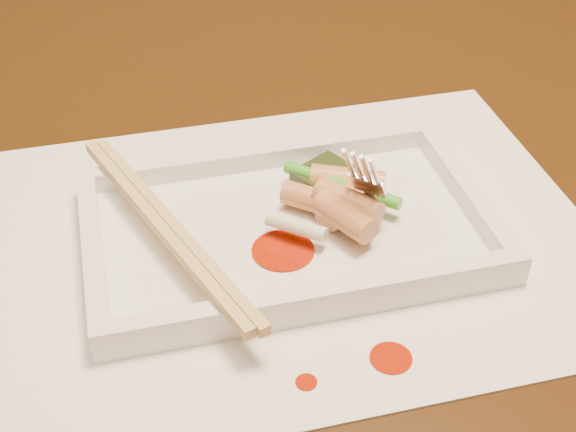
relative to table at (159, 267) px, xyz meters
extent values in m
cube|color=black|center=(0.00, 0.00, 0.08)|extent=(1.40, 0.90, 0.04)
cylinder|color=black|center=(0.62, 0.37, -0.29)|extent=(0.07, 0.07, 0.71)
cube|color=white|center=(0.08, -0.11, 0.10)|extent=(0.40, 0.30, 0.00)
cylinder|color=#A51D04|center=(0.11, -0.22, 0.10)|extent=(0.02, 0.02, 0.00)
cylinder|color=#A51D04|center=(0.06, -0.23, 0.10)|extent=(0.01, 0.01, 0.00)
cube|color=white|center=(0.08, -0.11, 0.11)|extent=(0.26, 0.16, 0.01)
cube|color=white|center=(0.08, -0.03, 0.12)|extent=(0.26, 0.01, 0.01)
cube|color=white|center=(0.08, -0.18, 0.12)|extent=(0.26, 0.01, 0.01)
cube|color=white|center=(-0.04, -0.11, 0.12)|extent=(0.01, 0.14, 0.01)
cube|color=white|center=(0.21, -0.11, 0.12)|extent=(0.01, 0.14, 0.01)
cube|color=black|center=(0.12, -0.07, 0.12)|extent=(0.05, 0.04, 0.01)
cylinder|color=#EAEACC|center=(0.08, -0.12, 0.12)|extent=(0.04, 0.03, 0.01)
cylinder|color=green|center=(0.12, -0.09, 0.12)|extent=(0.07, 0.07, 0.01)
cube|color=tan|center=(0.00, -0.11, 0.13)|extent=(0.08, 0.21, 0.01)
cube|color=tan|center=(0.01, -0.11, 0.13)|extent=(0.08, 0.21, 0.01)
cylinder|color=#A51D04|center=(0.07, -0.13, 0.11)|extent=(0.04, 0.04, 0.00)
cylinder|color=tan|center=(0.10, -0.10, 0.12)|extent=(0.05, 0.04, 0.02)
cylinder|color=tan|center=(0.12, -0.10, 0.12)|extent=(0.05, 0.04, 0.02)
cylinder|color=tan|center=(0.11, -0.12, 0.13)|extent=(0.04, 0.05, 0.02)
cylinder|color=tan|center=(0.13, -0.11, 0.12)|extent=(0.03, 0.05, 0.02)
cylinder|color=tan|center=(0.13, -0.08, 0.12)|extent=(0.05, 0.04, 0.02)
cylinder|color=tan|center=(0.12, -0.11, 0.13)|extent=(0.04, 0.05, 0.02)
camera|label=1|loc=(-0.02, -0.50, 0.44)|focal=50.00mm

